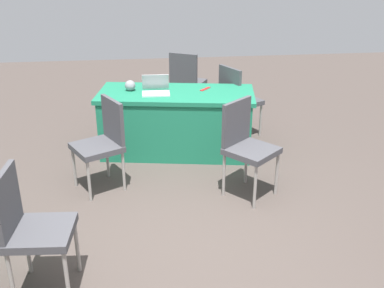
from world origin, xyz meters
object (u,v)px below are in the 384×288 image
chair_aisle (237,97)px  chair_by_pillar (246,142)px  laptop_silver (156,90)px  scissors_red (205,89)px  table_foreground (176,122)px  chair_tucked_left (103,139)px  chair_near_front (187,80)px  yarn_ball (130,86)px  chair_tucked_right (30,224)px

chair_aisle → chair_by_pillar: (0.23, 1.54, 0.02)m
laptop_silver → scissors_red: 0.61m
table_foreground → chair_tucked_left: size_ratio=2.05×
chair_near_front → laptop_silver: bearing=-83.5°
table_foreground → yarn_ball: yarn_ball is taller
chair_near_front → chair_tucked_left: bearing=-89.6°
chair_tucked_left → laptop_silver: 1.03m
scissors_red → chair_by_pillar: bearing=52.7°
chair_tucked_left → laptop_silver: bearing=-64.3°
chair_by_pillar → laptop_silver: 1.41m
chair_aisle → yarn_ball: 1.42m
laptop_silver → yarn_ball: bearing=-23.8°
chair_tucked_right → laptop_silver: (-1.00, -2.36, 0.24)m
table_foreground → scissors_red: 0.53m
chair_aisle → chair_by_pillar: chair_by_pillar is taller
chair_tucked_right → scissors_red: bearing=151.1°
chair_near_front → laptop_silver: 1.41m
table_foreground → chair_tucked_left: bearing=44.9°
table_foreground → chair_tucked_left: 1.18m
chair_near_front → yarn_ball: (0.80, 1.15, 0.27)m
laptop_silver → scissors_red: size_ratio=1.81×
laptop_silver → scissors_red: bearing=-170.4°
chair_near_front → chair_tucked_right: (1.50, 3.65, 0.01)m
table_foreground → chair_by_pillar: bearing=117.8°
chair_tucked_right → scissors_red: (-1.60, -2.45, 0.20)m
chair_near_front → chair_by_pillar: 2.43m
yarn_ball → scissors_red: 0.90m
chair_tucked_left → yarn_ball: chair_tucked_left is taller
chair_tucked_left → chair_aisle: 2.06m
chair_tucked_right → laptop_silver: 2.57m
chair_tucked_left → chair_by_pillar: 1.45m
chair_tucked_right → yarn_ball: bearing=168.5°
chair_by_pillar → yarn_ball: bearing=-89.1°
chair_by_pillar → yarn_ball: size_ratio=7.76×
chair_tucked_left → yarn_ball: 1.03m
chair_aisle → chair_near_front: bearing=-173.6°
chair_near_front → laptop_silver: size_ratio=2.95×
chair_near_front → chair_aisle: bearing=-29.1°
chair_tucked_left → chair_by_pillar: bearing=-130.5°
chair_by_pillar → laptop_silver: bearing=-94.4°
chair_near_front → scissors_red: size_ratio=5.33×
chair_by_pillar → chair_tucked_left: bearing=-53.3°
chair_aisle → laptop_silver: laptop_silver is taller
table_foreground → chair_by_pillar: chair_by_pillar is taller
chair_tucked_right → yarn_ball: chair_tucked_right is taller
chair_near_front → chair_tucked_right: size_ratio=0.99×
chair_tucked_right → yarn_ball: 2.61m
chair_by_pillar → table_foreground: bearing=-103.4°
chair_tucked_right → laptop_silver: bearing=161.2°
chair_tucked_right → chair_aisle: 3.47m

